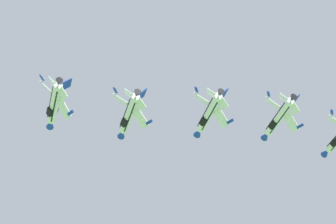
{
  "coord_description": "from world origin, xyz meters",
  "views": [
    {
      "loc": [
        -0.16,
        -3.78,
        1.52
      ],
      "look_at": [
        13.57,
        97.84,
        74.78
      ],
      "focal_mm": 67.05,
      "sensor_mm": 36.0,
      "label": 1
    }
  ],
  "objects_px": {
    "fighter_jet_right_outer": "(278,118)",
    "fighter_jet_left_wing": "(54,104)",
    "fighter_jet_left_outer": "(209,114)",
    "fighter_jet_right_wing": "(129,115)"
  },
  "relations": [
    {
      "from": "fighter_jet_left_wing",
      "to": "fighter_jet_right_wing",
      "type": "distance_m",
      "value": 14.67
    },
    {
      "from": "fighter_jet_left_wing",
      "to": "fighter_jet_left_outer",
      "type": "xyz_separation_m",
      "value": [
        30.7,
        1.49,
        1.69
      ]
    },
    {
      "from": "fighter_jet_left_outer",
      "to": "fighter_jet_right_outer",
      "type": "distance_m",
      "value": 15.92
    },
    {
      "from": "fighter_jet_left_wing",
      "to": "fighter_jet_right_wing",
      "type": "xyz_separation_m",
      "value": [
        14.6,
        1.45,
        -0.09
      ]
    },
    {
      "from": "fighter_jet_left_wing",
      "to": "fighter_jet_right_wing",
      "type": "bearing_deg",
      "value": -1.56
    },
    {
      "from": "fighter_jet_right_outer",
      "to": "fighter_jet_left_wing",
      "type": "bearing_deg",
      "value": 177.83
    },
    {
      "from": "fighter_jet_left_wing",
      "to": "fighter_jet_left_outer",
      "type": "height_order",
      "value": "fighter_jet_left_outer"
    },
    {
      "from": "fighter_jet_right_outer",
      "to": "fighter_jet_left_outer",
      "type": "bearing_deg",
      "value": -177.71
    },
    {
      "from": "fighter_jet_right_wing",
      "to": "fighter_jet_left_outer",
      "type": "relative_size",
      "value": 1.0
    },
    {
      "from": "fighter_jet_left_outer",
      "to": "fighter_jet_left_wing",
      "type": "bearing_deg",
      "value": 175.55
    }
  ]
}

